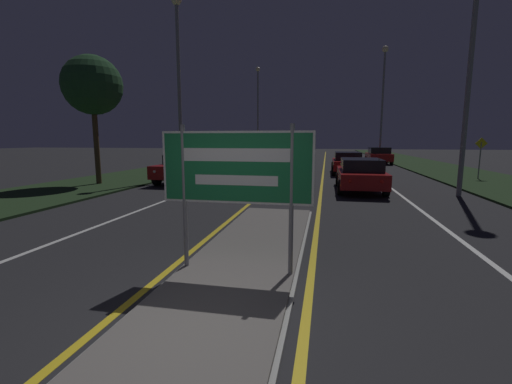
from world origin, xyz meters
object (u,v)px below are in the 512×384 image
car_receding_1 (347,162)px  car_approaching_1 (278,157)px  warning_sign (480,154)px  car_receding_2 (379,155)px  streetlight_left_near (178,65)px  car_receding_0 (360,174)px  car_approaching_0 (186,167)px  streetlight_right_far (383,87)px  highway_sign (236,172)px  streetlight_left_far (258,103)px  car_approaching_2 (263,153)px  streetlight_right_near (475,12)px

car_receding_1 → car_approaching_1: size_ratio=1.13×
warning_sign → car_receding_2: bearing=105.6°
streetlight_left_near → car_receding_0: 10.62m
streetlight_left_near → car_approaching_0: bearing=-56.1°
streetlight_right_far → highway_sign: bearing=-102.1°
highway_sign → warning_sign: (9.30, 15.18, -0.25)m
car_receding_0 → car_approaching_0: size_ratio=1.07×
streetlight_left_far → car_approaching_2: 5.51m
car_approaching_0 → car_approaching_1: car_approaching_1 is taller
car_receding_2 → streetlight_right_near: bearing=-88.7°
car_receding_0 → car_receding_2: size_ratio=1.05×
streetlight_left_far → warning_sign: (15.65, -18.20, -4.79)m
car_approaching_2 → streetlight_left_near: bearing=-91.5°
car_approaching_0 → car_approaching_1: bearing=73.5°
streetlight_left_near → streetlight_left_far: size_ratio=0.92×
streetlight_left_near → streetlight_left_far: bearing=90.3°
streetlight_left_near → warning_sign: bearing=11.2°
highway_sign → streetlight_left_far: bearing=100.8°
streetlight_right_near → car_receding_0: size_ratio=2.04×
car_receding_0 → car_approaching_0: bearing=171.3°
highway_sign → streetlight_right_near: (6.33, 9.19, 4.93)m
car_receding_1 → warning_sign: size_ratio=2.16×
streetlight_left_near → car_receding_2: streetlight_left_near is taller
car_receding_1 → car_receding_0: bearing=-89.0°
car_receding_1 → car_approaching_0: bearing=-143.2°
streetlight_right_far → car_receding_1: 13.56m
streetlight_right_near → warning_sign: bearing=63.6°
highway_sign → streetlight_right_far: bearing=77.9°
car_approaching_2 → highway_sign: bearing=-80.2°
streetlight_left_far → streetlight_right_near: bearing=-62.4°
car_approaching_1 → warning_sign: 13.48m
streetlight_left_far → car_receding_2: bearing=-26.3°
car_receding_1 → warning_sign: bearing=-17.2°
car_receding_2 → car_approaching_2: (-11.59, 5.63, -0.04)m
car_receding_2 → car_receding_0: bearing=-100.3°
car_receding_0 → streetlight_right_far: bearing=79.7°
highway_sign → streetlight_left_far: streetlight_left_far is taller
streetlight_left_near → car_receding_0: (8.98, -2.24, -5.22)m
car_receding_0 → car_approaching_0: 8.42m
streetlight_left_near → car_approaching_2: 21.51m
car_approaching_0 → highway_sign: bearing=-63.4°
car_approaching_1 → streetlight_right_far: bearing=39.1°
highway_sign → car_receding_1: bearing=81.4°
car_receding_1 → car_approaching_0: size_ratio=1.10×
streetlight_left_near → car_approaching_1: 11.64m
car_receding_2 → warning_sign: (3.39, -12.15, 0.63)m
streetlight_right_near → car_approaching_0: size_ratio=2.19×
streetlight_right_near → car_approaching_1: 16.42m
streetlight_right_near → car_receding_1: streetlight_right_near is taller
highway_sign → car_receding_1: highway_sign is taller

